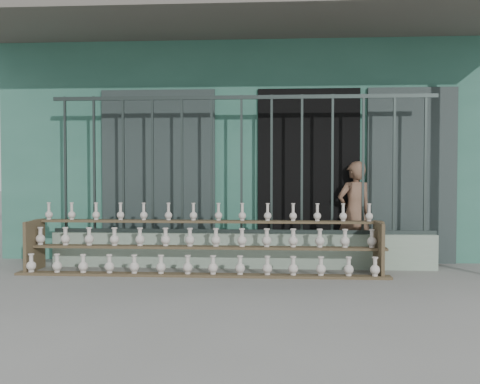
{
  "coord_description": "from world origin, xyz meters",
  "views": [
    {
      "loc": [
        0.42,
        -5.65,
        1.23
      ],
      "look_at": [
        0.0,
        1.0,
        1.0
      ],
      "focal_mm": 40.0,
      "sensor_mm": 36.0,
      "label": 1
    }
  ],
  "objects": [
    {
      "name": "security_fence",
      "position": [
        -0.0,
        1.3,
        1.35
      ],
      "size": [
        5.0,
        0.04,
        1.8
      ],
      "color": "#283330",
      "rests_on": "parapet_wall"
    },
    {
      "name": "parapet_wall",
      "position": [
        0.0,
        1.3,
        0.23
      ],
      "size": [
        5.0,
        0.2,
        0.45
      ],
      "primitive_type": "cube",
      "color": "gray",
      "rests_on": "ground"
    },
    {
      "name": "elderly_woman",
      "position": [
        1.52,
        1.66,
        0.7
      ],
      "size": [
        0.6,
        0.51,
        1.39
      ],
      "primitive_type": "imported",
      "rotation": [
        0.0,
        0.0,
        3.54
      ],
      "color": "brown",
      "rests_on": "ground"
    },
    {
      "name": "workshop_building",
      "position": [
        0.0,
        4.23,
        1.62
      ],
      "size": [
        7.4,
        6.6,
        3.21
      ],
      "color": "#306755",
      "rests_on": "ground"
    },
    {
      "name": "shelf_rack",
      "position": [
        -0.45,
        0.88,
        0.36
      ],
      "size": [
        4.5,
        0.68,
        0.85
      ],
      "color": "brown",
      "rests_on": "ground"
    },
    {
      "name": "ground",
      "position": [
        0.0,
        0.0,
        0.0
      ],
      "size": [
        60.0,
        60.0,
        0.0
      ],
      "primitive_type": "plane",
      "color": "slate"
    }
  ]
}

